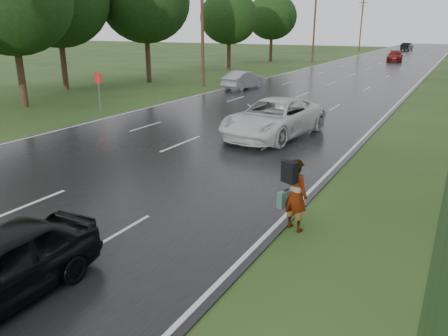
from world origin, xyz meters
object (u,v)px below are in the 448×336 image
pedestrian (295,194)px  white_pickup (274,118)px  silver_sedan (244,80)px  road_sign (99,84)px

pedestrian → white_pickup: bearing=-43.7°
pedestrian → silver_sedan: size_ratio=0.43×
pedestrian → white_pickup: (-4.17, 8.76, -0.07)m
road_sign → white_pickup: (11.50, -0.77, -0.75)m
road_sign → pedestrian: bearing=-31.3°
pedestrian → white_pickup: size_ratio=0.30×
road_sign → silver_sedan: size_ratio=0.53×
road_sign → silver_sedan: (3.11, 13.05, -0.89)m
white_pickup → silver_sedan: 16.16m
road_sign → silver_sedan: 13.44m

